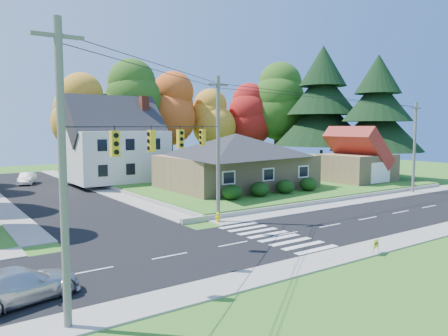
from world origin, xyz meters
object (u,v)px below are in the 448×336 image
object	(u,v)px
ranch_house	(236,160)
fire_hydrant	(218,218)
silver_sedan	(19,285)
white_car	(27,178)

from	to	relation	value
ranch_house	fire_hydrant	world-z (taller)	ranch_house
ranch_house	fire_hydrant	xyz separation A→B (m)	(-9.68, -11.04, -2.91)
silver_sedan	white_car	xyz separation A→B (m)	(7.06, 36.12, -0.01)
silver_sedan	white_car	bearing A→B (deg)	-26.16
ranch_house	fire_hydrant	distance (m)	14.97
ranch_house	white_car	world-z (taller)	ranch_house
ranch_house	silver_sedan	world-z (taller)	ranch_house
silver_sedan	white_car	distance (m)	36.81
silver_sedan	fire_hydrant	world-z (taller)	silver_sedan
white_car	silver_sedan	bearing A→B (deg)	-80.02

